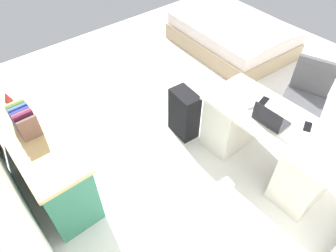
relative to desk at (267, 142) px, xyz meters
name	(u,v)px	position (x,y,z in m)	size (l,w,h in m)	color
ground_plane	(210,111)	(1.00, -0.21, -0.39)	(6.04, 6.04, 0.00)	silver
desk	(267,142)	(0.00, 0.00, 0.00)	(1.45, 0.67, 0.74)	silver
office_chair	(302,103)	(0.11, -0.81, 0.03)	(0.59, 0.59, 0.94)	black
credenza	(38,150)	(1.45, 1.93, 0.00)	(1.80, 0.48, 0.78)	#2D7056
bed	(232,36)	(1.94, -1.65, -0.14)	(1.99, 1.52, 0.58)	tan
suitcase_black	(184,114)	(0.95, 0.33, -0.07)	(0.36, 0.22, 0.62)	black
laptop	(270,119)	(0.01, 0.11, 0.40)	(0.31, 0.22, 0.21)	#333338
computer_mouse	(250,106)	(0.27, 0.07, 0.37)	(0.06, 0.10, 0.03)	white
cell_phone_near_laptop	(308,127)	(-0.27, -0.13, 0.36)	(0.07, 0.14, 0.01)	black
cell_phone_by_mouse	(264,101)	(0.23, -0.12, 0.36)	(0.07, 0.14, 0.01)	black
desk_lamp	(335,128)	(-0.51, 0.00, 0.61)	(0.16, 0.11, 0.34)	silver
book_row	(24,120)	(1.37, 1.93, 0.50)	(0.35, 0.17, 0.24)	brown
figurine_small	(7,97)	(1.87, 1.93, 0.45)	(0.08, 0.08, 0.11)	red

